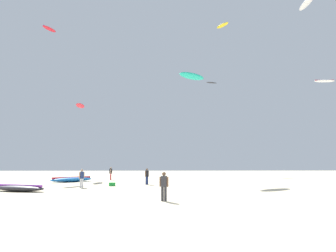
# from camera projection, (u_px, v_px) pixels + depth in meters

# --- Properties ---
(ground_plane) EXTENTS (120.00, 120.00, 0.00)m
(ground_plane) POSITION_uv_depth(u_px,v_px,m) (179.00, 209.00, 14.44)
(ground_plane) COLOR beige
(person_foreground) EXTENTS (0.52, 0.38, 1.68)m
(person_foreground) POSITION_uv_depth(u_px,v_px,m) (164.00, 184.00, 17.52)
(person_foreground) COLOR #2D2D33
(person_foreground) RESTS_ON ground
(person_midground) EXTENTS (0.37, 0.43, 1.60)m
(person_midground) POSITION_uv_depth(u_px,v_px,m) (147.00, 175.00, 30.03)
(person_midground) COLOR navy
(person_midground) RESTS_ON ground
(person_left) EXTENTS (0.41, 0.41, 1.62)m
(person_left) POSITION_uv_depth(u_px,v_px,m) (82.00, 177.00, 26.44)
(person_left) COLOR silver
(person_left) RESTS_ON ground
(person_right) EXTENTS (0.36, 0.53, 1.60)m
(person_right) POSITION_uv_depth(u_px,v_px,m) (111.00, 172.00, 37.49)
(person_right) COLOR #B21E23
(person_right) RESTS_ON ground
(kite_grounded_near) EXTENTS (4.55, 2.47, 0.53)m
(kite_grounded_near) POSITION_uv_depth(u_px,v_px,m) (19.00, 188.00, 23.07)
(kite_grounded_near) COLOR #2D2D33
(kite_grounded_near) RESTS_ON ground
(kite_grounded_mid) EXTENTS (4.55, 4.21, 0.63)m
(kite_grounded_mid) POSITION_uv_depth(u_px,v_px,m) (72.00, 179.00, 33.62)
(kite_grounded_mid) COLOR blue
(kite_grounded_mid) RESTS_ON ground
(cooler_box) EXTENTS (0.56, 0.36, 0.32)m
(cooler_box) POSITION_uv_depth(u_px,v_px,m) (112.00, 184.00, 28.13)
(cooler_box) COLOR green
(cooler_box) RESTS_ON ground
(kite_aloft_0) EXTENTS (3.82, 3.33, 0.76)m
(kite_aloft_0) POSITION_uv_depth(u_px,v_px,m) (192.00, 76.00, 36.22)
(kite_aloft_0) COLOR #19B29E
(kite_aloft_1) EXTENTS (1.04, 3.23, 0.50)m
(kite_aloft_1) POSITION_uv_depth(u_px,v_px,m) (80.00, 106.00, 40.91)
(kite_aloft_1) COLOR red
(kite_aloft_2) EXTENTS (2.30, 1.29, 0.27)m
(kite_aloft_2) POSITION_uv_depth(u_px,v_px,m) (212.00, 83.00, 57.05)
(kite_aloft_2) COLOR #2D2D33
(kite_aloft_3) EXTENTS (1.84, 2.39, 0.37)m
(kite_aloft_3) POSITION_uv_depth(u_px,v_px,m) (222.00, 25.00, 45.48)
(kite_aloft_3) COLOR yellow
(kite_aloft_4) EXTENTS (2.34, 0.82, 0.30)m
(kite_aloft_4) POSITION_uv_depth(u_px,v_px,m) (324.00, 81.00, 34.55)
(kite_aloft_4) COLOR white
(kite_aloft_5) EXTENTS (1.50, 4.24, 0.66)m
(kite_aloft_5) POSITION_uv_depth(u_px,v_px,m) (307.00, 3.00, 39.94)
(kite_aloft_5) COLOR white
(kite_aloft_6) EXTENTS (1.95, 2.83, 0.45)m
(kite_aloft_6) POSITION_uv_depth(u_px,v_px,m) (49.00, 29.00, 50.04)
(kite_aloft_6) COLOR red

